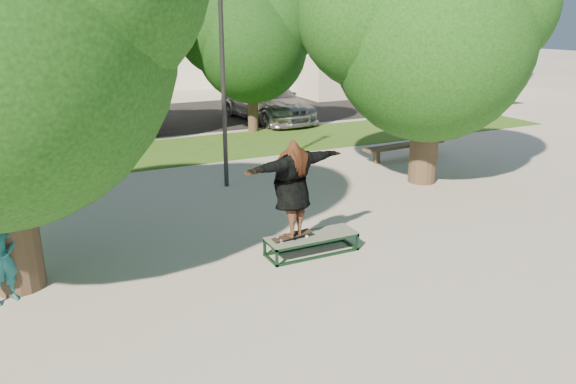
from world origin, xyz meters
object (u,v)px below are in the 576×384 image
grind_box (312,244)px  car_dark (48,117)px  bench (405,146)px  car_grey (120,112)px  lamppost (223,67)px  tree_right (428,28)px  bystander (1,258)px  car_silver_b (266,101)px

grind_box → car_dark: car_dark is taller
grind_box → bench: bearing=40.3°
bench → car_grey: car_grey is taller
lamppost → bench: lamppost is taller
lamppost → car_grey: (-1.13, 9.08, -2.42)m
tree_right → grind_box: 7.01m
car_grey → bystander: bearing=-102.8°
car_silver_b → car_grey: bearing=169.9°
car_grey → grind_box: bearing=-80.8°
bystander → tree_right: bearing=-8.6°
bystander → car_silver_b: size_ratio=0.26×
tree_right → car_dark: bearing=127.4°
car_dark → car_silver_b: bearing=-4.4°
tree_right → car_dark: 14.70m
lamppost → bench: bearing=3.1°
grind_box → bystander: size_ratio=1.19×
tree_right → bench: bearing=60.8°
lamppost → grind_box: (-0.06, -4.94, -2.96)m
car_grey → car_silver_b: 6.16m
car_dark → car_silver_b: (8.77, -0.87, 0.16)m
bystander → car_silver_b: bearing=28.9°
bench → car_dark: (-9.94, 9.11, 0.28)m
bench → bystander: bearing=-162.1°
tree_right → bystander: size_ratio=4.31×
grind_box → bystander: 5.40m
tree_right → car_grey: tree_right is taller
lamppost → car_grey: size_ratio=1.17×
bench → car_dark: size_ratio=0.76×
tree_right → grind_box: (-4.97, -3.03, -3.90)m
bystander → bench: 12.54m
car_dark → tree_right: bearing=-51.3°
bystander → lamppost: bearing=17.1°
tree_right → car_silver_b: size_ratio=1.14×
bystander → car_dark: 14.00m
car_grey → lamppost: bearing=-78.1°
tree_right → car_dark: size_ratio=1.59×
tree_right → bench: (1.26, 2.25, -3.70)m
car_dark → car_silver_b: 8.81m
tree_right → lamppost: (-4.92, 1.92, -0.94)m
grind_box → car_grey: (-1.08, 14.02, 0.54)m
lamppost → car_dark: 10.47m
grind_box → car_silver_b: bearing=69.5°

